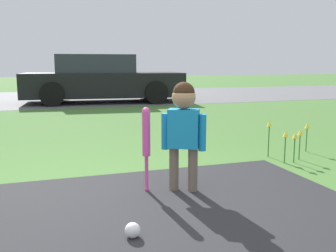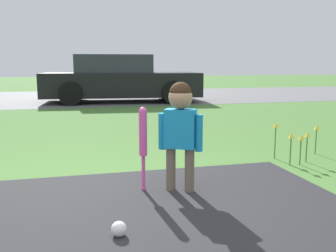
{
  "view_description": "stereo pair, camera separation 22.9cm",
  "coord_description": "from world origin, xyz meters",
  "views": [
    {
      "loc": [
        -0.26,
        -2.4,
        1.03
      ],
      "look_at": [
        0.78,
        0.76,
        0.48
      ],
      "focal_mm": 40.0,
      "sensor_mm": 36.0,
      "label": 1
    },
    {
      "loc": [
        -0.04,
        -2.47,
        1.03
      ],
      "look_at": [
        0.78,
        0.76,
        0.48
      ],
      "focal_mm": 40.0,
      "sensor_mm": 36.0,
      "label": 2
    }
  ],
  "objects": [
    {
      "name": "parked_car",
      "position": [
        1.23,
        7.84,
        0.6
      ],
      "size": [
        4.34,
        2.13,
        1.28
      ],
      "rotation": [
        0.0,
        0.0,
        -0.1
      ],
      "color": "black",
      "rests_on": "ground"
    },
    {
      "name": "street_strip",
      "position": [
        0.0,
        9.6,
        0.0
      ],
      "size": [
        40.0,
        6.0,
        0.01
      ],
      "color": "slate",
      "rests_on": "ground"
    },
    {
      "name": "flower_bed",
      "position": [
        2.27,
        0.98,
        0.29
      ],
      "size": [
        0.63,
        0.44,
        0.41
      ],
      "color": "#38702D",
      "rests_on": "ground"
    },
    {
      "name": "child",
      "position": [
        0.78,
        0.36,
        0.58
      ],
      "size": [
        0.32,
        0.24,
        0.89
      ],
      "rotation": [
        0.0,
        0.0,
        -0.51
      ],
      "color": "#6B5B4C",
      "rests_on": "ground"
    },
    {
      "name": "baseball_bat",
      "position": [
        0.49,
        0.44,
        0.45
      ],
      "size": [
        0.06,
        0.06,
        0.69
      ],
      "color": "#E54CA5",
      "rests_on": "ground"
    },
    {
      "name": "sports_ball",
      "position": [
        0.19,
        -0.34,
        0.05
      ],
      "size": [
        0.09,
        0.09,
        0.09
      ],
      "color": "white",
      "rests_on": "ground"
    },
    {
      "name": "ground_plane",
      "position": [
        0.0,
        0.0,
        0.0
      ],
      "size": [
        60.0,
        60.0,
        0.0
      ],
      "primitive_type": "plane",
      "color": "#477533"
    }
  ]
}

